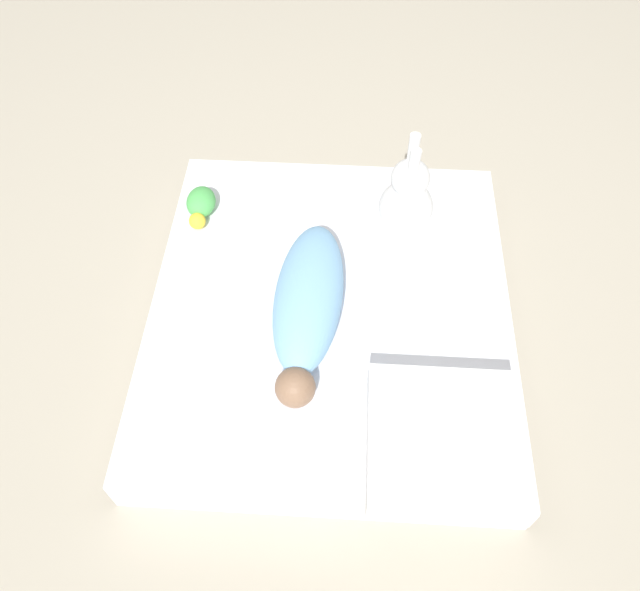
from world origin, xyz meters
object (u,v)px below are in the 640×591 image
bunny_plush (407,199)px  turtle_plush (201,205)px  swaddled_baby (308,302)px  pillow (445,441)px

bunny_plush → turtle_plush: bearing=-91.7°
swaddled_baby → bunny_plush: size_ratio=1.77×
swaddled_baby → bunny_plush: 0.46m
bunny_plush → turtle_plush: size_ratio=2.08×
pillow → turtle_plush: 1.06m
bunny_plush → swaddled_baby: bearing=-37.4°
swaddled_baby → pillow: 0.53m
pillow → bunny_plush: 0.75m
swaddled_baby → turtle_plush: swaddled_baby is taller
pillow → bunny_plush: bunny_plush is taller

